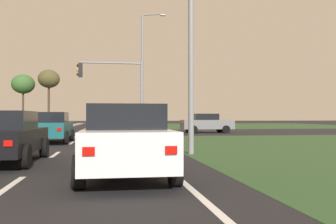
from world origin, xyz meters
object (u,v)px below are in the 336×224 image
Objects in this scene: car_navy_second at (56,121)px; car_maroon_eighth at (45,121)px; car_white_sixth at (125,140)px; treeline_third at (23,84)px; car_grey_seventh at (207,123)px; treeline_fourth at (49,79)px; street_lamp_second at (144,67)px; car_black_fifth at (4,136)px; pedestrian_at_median at (62,118)px; car_teal_third at (52,127)px; traffic_signal_near_right at (118,83)px; car_beige_near at (61,120)px.

car_maroon_eighth is (0.02, -9.70, -0.00)m from car_navy_second.
treeline_third reaches higher than car_white_sixth.
car_grey_seventh reaches higher than car_navy_second.
car_white_sixth is 0.55× the size of treeline_third.
treeline_fourth is at bearing -71.96° from car_navy_second.
street_lamp_second reaches higher than treeline_fourth.
car_black_fifth is 52.60m from treeline_fourth.
street_lamp_second is 13.29m from pedestrian_at_median.
pedestrian_at_median is (-8.13, 9.47, -4.56)m from street_lamp_second.
car_maroon_eighth is 19.45m from treeline_third.
street_lamp_second is (10.67, -14.26, 4.93)m from car_maroon_eighth.
car_teal_third is at bearing -114.92° from street_lamp_second.
car_beige_near is at bearing 102.38° from traffic_signal_near_right.
car_white_sixth is at bearing -75.69° from treeline_third.
street_lamp_second reaches higher than car_black_fifth.
car_black_fifth is 22.09m from car_grey_seventh.
pedestrian_at_median is 0.21× the size of treeline_third.
treeline_third reaches higher than pedestrian_at_median.
car_grey_seventh is 0.52× the size of treeline_third.
traffic_signal_near_right reaches higher than car_grey_seventh.
pedestrian_at_median reaches higher than car_teal_third.
pedestrian_at_median is at bearing 100.04° from car_navy_second.
car_navy_second is 9.70m from car_maroon_eighth.
car_white_sixth is 0.44× the size of street_lamp_second.
car_black_fifth is (4.83, -52.69, 0.01)m from car_beige_near.
traffic_signal_near_right is at bearing 111.17° from car_maroon_eighth.
traffic_signal_near_right is at bearing 97.70° from pedestrian_at_median.
traffic_signal_near_right is at bearing 104.90° from car_navy_second.
traffic_signal_near_right reaches higher than car_navy_second.
treeline_fourth is at bearing -19.15° from treeline_third.
car_black_fifth is 0.49× the size of treeline_fourth.
traffic_signal_near_right is at bearing 76.47° from car_black_fifth.
treeline_fourth is at bearing 98.92° from car_teal_third.
car_grey_seventh is at bearing 120.79° from car_navy_second.
traffic_signal_near_right is 17.51m from pedestrian_at_median.
car_grey_seventh is at bearing 43.51° from car_teal_third.
car_black_fifth is 22.93m from street_lamp_second.
car_black_fifth is (4.69, -45.52, -0.05)m from car_navy_second.
traffic_signal_near_right reaches higher than car_beige_near.
treeline_third is 0.93× the size of treeline_fourth.
pedestrian_at_median is at bearing 97.11° from car_beige_near.
traffic_signal_near_right is (3.52, 14.64, 2.88)m from car_black_fifth.
car_maroon_eighth is (0.15, -16.87, 0.06)m from car_beige_near.
car_maroon_eighth is 5.43m from pedestrian_at_median.
treeline_third is (-22.03, 34.08, 5.88)m from car_grey_seventh.
treeline_third reaches higher than car_maroon_eighth.
car_white_sixth is at bearing -41.27° from car_black_fifth.
car_navy_second is at bearing 97.31° from car_teal_third.
car_black_fifth is at bearing 95.24° from car_beige_near.
car_white_sixth is 55.95m from treeline_fourth.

